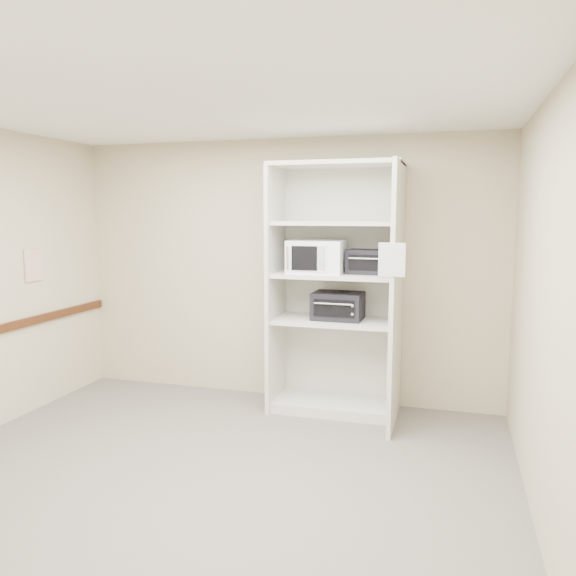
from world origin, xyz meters
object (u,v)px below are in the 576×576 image
(microwave, at_px, (317,257))
(toaster_oven_upper, at_px, (369,262))
(toaster_oven_lower, at_px, (338,306))
(shelving_unit, at_px, (340,298))

(microwave, height_order, toaster_oven_upper, microwave)
(microwave, relative_size, toaster_oven_lower, 1.11)
(microwave, distance_m, toaster_oven_lower, 0.52)
(shelving_unit, distance_m, toaster_oven_lower, 0.08)
(toaster_oven_upper, relative_size, toaster_oven_lower, 0.84)
(shelving_unit, bearing_deg, toaster_oven_lower, 175.68)
(toaster_oven_lower, bearing_deg, microwave, -166.79)
(shelving_unit, xyz_separation_m, microwave, (-0.23, -0.04, 0.40))
(shelving_unit, xyz_separation_m, toaster_oven_upper, (0.27, 0.04, 0.35))
(shelving_unit, height_order, toaster_oven_lower, shelving_unit)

